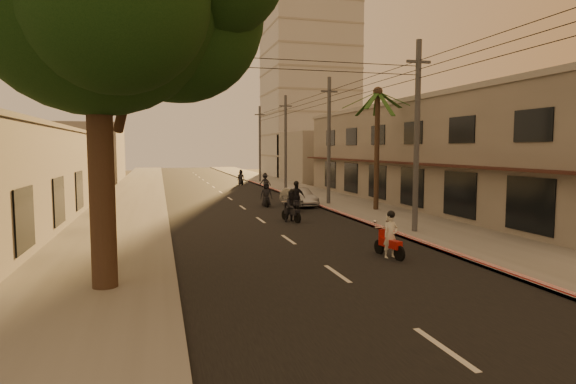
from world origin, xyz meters
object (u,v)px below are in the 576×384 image
Objects in this scene: scooter_red at (390,237)px; parked_car at (299,197)px; scooter_far_a at (266,195)px; scooter_far_c at (241,178)px; scooter_mid_b at (296,198)px; palm_tree at (378,99)px; scooter_mid_a at (292,207)px; scooter_far_b at (265,183)px.

parked_car is (1.24, 16.16, -0.14)m from scooter_red.
scooter_far_c is at bearing 90.51° from scooter_far_a.
scooter_red reaches higher than scooter_far_c.
scooter_far_c is at bearing 100.12° from scooter_mid_b.
scooter_far_a is 2.28m from parked_car.
scooter_mid_a is (-6.46, -2.99, -6.32)m from palm_tree.
scooter_red is 1.01× the size of scooter_far_b.
scooter_mid_b reaches higher than scooter_far_b.
scooter_mid_a is at bearing -87.33° from scooter_far_b.
scooter_far_a is (0.15, 7.14, -0.03)m from scooter_mid_a.
scooter_red is 28.36m from scooter_far_b.
scooter_mid_b is 2.97m from parked_car.
scooter_mid_b reaches higher than scooter_far_a.
scooter_far_b is 8.08m from scooter_far_c.
scooter_mid_a is 0.92× the size of scooter_mid_b.
scooter_far_a reaches higher than scooter_red.
palm_tree is 4.64× the size of scooter_far_b.
palm_tree reaches higher than scooter_far_a.
scooter_red is 1.02× the size of scooter_far_c.
scooter_mid_a is at bearing -117.25° from parked_car.
parked_car is at bearing 81.25° from scooter_mid_b.
palm_tree is 4.67× the size of scooter_far_c.
scooter_far_c is (0.28, 22.97, -0.12)m from scooter_mid_b.
scooter_far_b is at bearing -87.68° from scooter_far_c.
palm_tree reaches higher than parked_car.
parked_car is at bearing -92.57° from scooter_far_c.
scooter_far_a is (-1.02, 16.49, 0.02)m from scooter_red.
palm_tree is 8.57m from parked_car.
scooter_far_b is at bearing 82.95° from scooter_far_a.
scooter_red reaches higher than parked_car.
scooter_mid_a is 7.23m from parked_car.
scooter_mid_a is at bearing -86.23° from scooter_far_a.
palm_tree is at bearing 8.04° from scooter_mid_a.
scooter_far_a is at bearing 72.04° from scooter_mid_a.
scooter_mid_b is 0.49× the size of parked_car.
scooter_mid_a is 4.27m from scooter_mid_b.
parked_car is (-4.06, 3.83, -6.51)m from palm_tree.
scooter_mid_a reaches higher than scooter_far_c.
scooter_mid_a reaches higher than scooter_far_b.
scooter_mid_b is at bearing 53.93° from scooter_mid_a.
scooter_far_b is at bearing 65.24° from scooter_mid_a.
scooter_far_a is (-1.26, 3.11, -0.09)m from scooter_mid_b.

